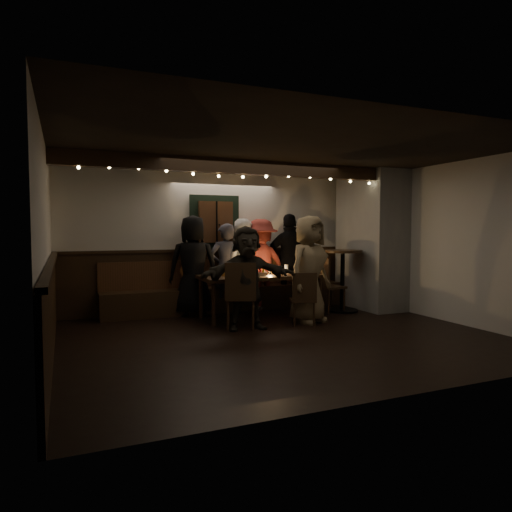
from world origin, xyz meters
name	(u,v)px	position (x,y,z in m)	size (l,w,h in m)	color
room	(300,254)	(1.07, 1.42, 1.07)	(6.02, 5.01, 2.62)	black
dining_table	(261,278)	(0.28, 1.40, 0.68)	(2.07, 0.89, 0.90)	black
chair_near_left	(241,292)	(-0.37, 0.66, 0.58)	(0.60, 0.60, 1.03)	black
chair_near_right	(304,296)	(0.66, 0.55, 0.47)	(0.49, 0.49, 0.84)	black
chair_end	(326,282)	(1.58, 1.38, 0.56)	(0.50, 0.50, 0.99)	black
high_top	(343,273)	(1.92, 1.37, 0.72)	(0.71, 0.71, 1.13)	black
person_a	(193,266)	(-0.72, 2.05, 0.88)	(0.86, 0.56, 1.76)	black
person_b	(225,268)	(-0.12, 2.08, 0.81)	(0.59, 0.39, 1.62)	#35343C
person_c	(241,265)	(0.21, 2.15, 0.86)	(0.83, 0.65, 1.71)	white
person_d	(261,264)	(0.61, 2.14, 0.85)	(1.10, 0.63, 1.71)	maroon
person_e	(290,261)	(1.25, 2.16, 0.91)	(1.06, 0.44, 1.82)	black
person_f	(247,278)	(-0.27, 0.65, 0.79)	(1.46, 0.46, 1.57)	black
person_g	(309,269)	(0.85, 0.72, 0.87)	(0.85, 0.55, 1.74)	olive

